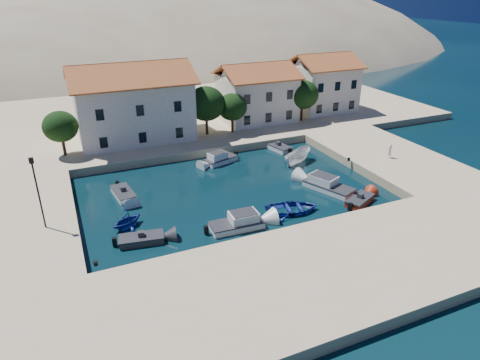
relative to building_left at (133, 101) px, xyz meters
name	(u,v)px	position (x,y,z in m)	size (l,w,h in m)	color
ground	(276,239)	(6.00, -28.00, -5.94)	(400.00, 400.00, 0.00)	black
quay_south	(316,275)	(6.00, -34.00, -5.44)	(52.00, 12.00, 1.00)	#CDB98C
quay_east	(388,157)	(26.50, -18.00, -5.44)	(11.00, 20.00, 1.00)	#CDB98C
quay_west	(28,225)	(-13.00, -18.00, -5.44)	(8.00, 20.00, 1.00)	#CDB98C
quay_north	(175,115)	(8.00, 10.00, -5.44)	(80.00, 36.00, 1.00)	#CDB98C
hills	(164,113)	(26.64, 95.62, -29.34)	(254.00, 176.00, 99.00)	gray
building_left	(133,101)	(0.00, 0.00, 0.00)	(14.70, 9.45, 9.70)	beige
building_mid	(256,92)	(18.00, 1.00, -0.71)	(10.50, 8.40, 8.30)	beige
building_right	(322,82)	(30.00, 2.00, -0.46)	(9.45, 8.40, 8.80)	beige
trees	(217,105)	(10.51, -2.54, -1.10)	(37.30, 5.30, 6.45)	#382314
lamppost	(37,187)	(-11.50, -20.00, -1.18)	(0.35, 0.25, 6.22)	black
bollards	(284,201)	(8.80, -24.13, -4.79)	(29.36, 9.56, 0.30)	black
motorboat_grey_sw	(142,239)	(-4.40, -23.96, -5.64)	(3.85, 2.16, 1.25)	#2E2E32
cabin_cruiser_south	(237,223)	(3.69, -24.99, -5.46)	(4.81, 2.19, 1.60)	white
rowboat_south	(292,212)	(9.64, -24.37, -5.94)	(3.57, 5.01, 1.04)	navy
motorboat_red_se	(360,200)	(16.52, -25.51, -5.64)	(3.78, 2.90, 1.25)	#9C2B16
cabin_cruiser_east	(329,186)	(15.44, -21.79, -5.46)	(4.02, 5.74, 1.60)	white
boat_east	(297,163)	(16.21, -14.11, -5.94)	(1.72, 4.58, 1.77)	white
motorboat_white_ne	(278,147)	(16.32, -9.19, -5.64)	(2.58, 4.10, 1.25)	white
rowboat_west	(128,227)	(-5.03, -20.91, -5.94)	(2.54, 2.94, 1.55)	navy
motorboat_white_west	(123,194)	(-4.30, -14.77, -5.64)	(2.11, 3.99, 1.25)	white
cabin_cruiser_north	(221,159)	(7.96, -10.33, -5.46)	(4.31, 2.80, 1.60)	white
pedestrian	(390,151)	(25.57, -19.09, -4.10)	(0.61, 0.40, 1.68)	silver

